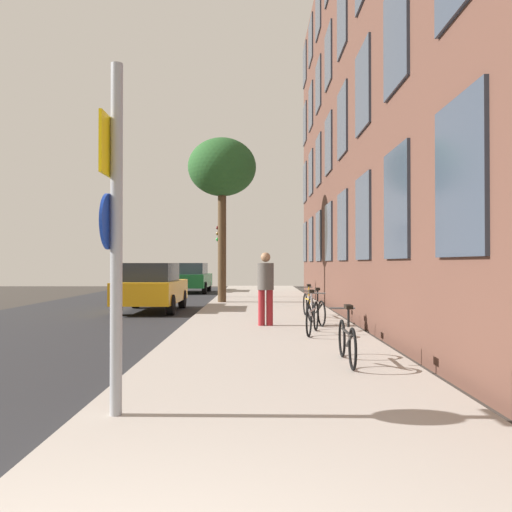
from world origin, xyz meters
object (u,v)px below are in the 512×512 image
at_px(traffic_light, 223,246).
at_px(pedestrian_0, 267,284).
at_px(bicycle_2, 318,310).
at_px(car_1, 193,277).
at_px(bicycle_0, 349,340).
at_px(bicycle_3, 310,304).
at_px(bicycle_1, 314,316).
at_px(car_0, 153,287).
at_px(sign_post, 116,222).
at_px(tree_near, 224,169).

height_order(traffic_light, pedestrian_0, traffic_light).
xyz_separation_m(bicycle_2, car_1, (-5.01, 16.08, 0.37)).
relative_size(bicycle_0, bicycle_3, 1.01).
relative_size(bicycle_1, car_0, 0.41).
bearing_deg(sign_post, pedestrian_0, 77.87).
bearing_deg(tree_near, car_0, -126.66).
bearing_deg(bicycle_0, pedestrian_0, 103.06).
relative_size(bicycle_2, car_0, 0.38).
xyz_separation_m(traffic_light, bicycle_0, (2.91, -15.98, -1.91)).
bearing_deg(sign_post, traffic_light, 90.36).
xyz_separation_m(bicycle_1, car_1, (-4.73, 17.86, 0.35)).
bearing_deg(car_1, tree_near, -75.39).
xyz_separation_m(bicycle_0, bicycle_2, (0.11, 5.17, 0.00)).
distance_m(sign_post, tree_near, 15.88).
xyz_separation_m(sign_post, traffic_light, (-0.12, 18.73, 0.34)).
height_order(bicycle_0, bicycle_3, bicycle_3).
distance_m(traffic_light, bicycle_0, 16.35).
relative_size(traffic_light, car_0, 0.79).
height_order(bicycle_2, car_1, car_1).
distance_m(sign_post, bicycle_1, 6.85).
distance_m(sign_post, bicycle_0, 4.22).
bearing_deg(bicycle_0, sign_post, -135.35).
bearing_deg(bicycle_3, traffic_light, 108.30).
xyz_separation_m(bicycle_2, car_0, (-4.97, 4.71, 0.37)).
bearing_deg(bicycle_1, traffic_light, 102.27).
xyz_separation_m(traffic_light, car_1, (-1.99, 5.27, -1.53)).
relative_size(bicycle_3, pedestrian_0, 0.94).
bearing_deg(car_0, tree_near, 53.34).
distance_m(bicycle_1, pedestrian_0, 1.92).
relative_size(sign_post, tree_near, 0.55).
bearing_deg(traffic_light, pedestrian_0, -80.94).
distance_m(tree_near, bicycle_3, 8.06).
bearing_deg(car_0, sign_post, -80.69).
relative_size(bicycle_0, bicycle_2, 1.08).
relative_size(bicycle_1, bicycle_2, 1.08).
bearing_deg(bicycle_2, pedestrian_0, -168.48).
bearing_deg(car_0, bicycle_3, -30.73).
xyz_separation_m(bicycle_0, car_0, (-4.86, 9.88, 0.38)).
height_order(pedestrian_0, car_1, pedestrian_0).
relative_size(bicycle_0, car_1, 0.40).
relative_size(sign_post, pedestrian_0, 1.99).
relative_size(sign_post, bicycle_0, 2.09).
relative_size(sign_post, bicycle_3, 2.11).
distance_m(traffic_light, pedestrian_0, 11.27).
distance_m(bicycle_1, bicycle_2, 1.81).
xyz_separation_m(sign_post, car_1, (-2.11, 24.00, -1.20)).
distance_m(bicycle_2, car_0, 6.86).
bearing_deg(car_0, car_1, 90.18).
height_order(sign_post, traffic_light, sign_post).
distance_m(traffic_light, car_0, 6.58).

